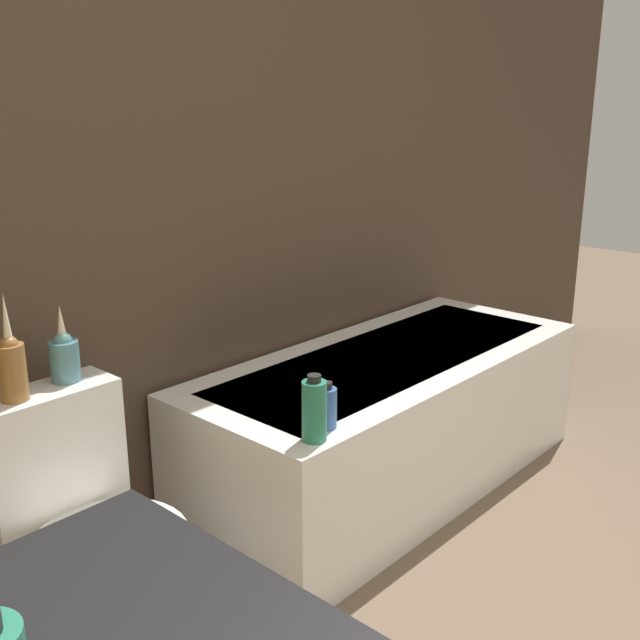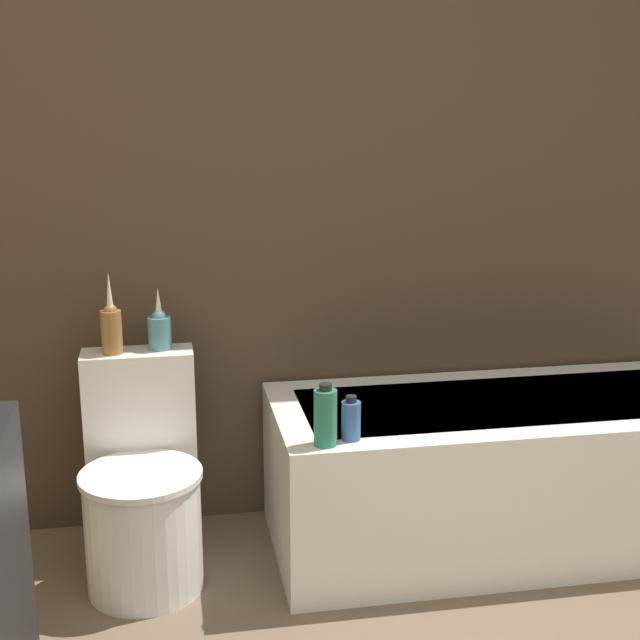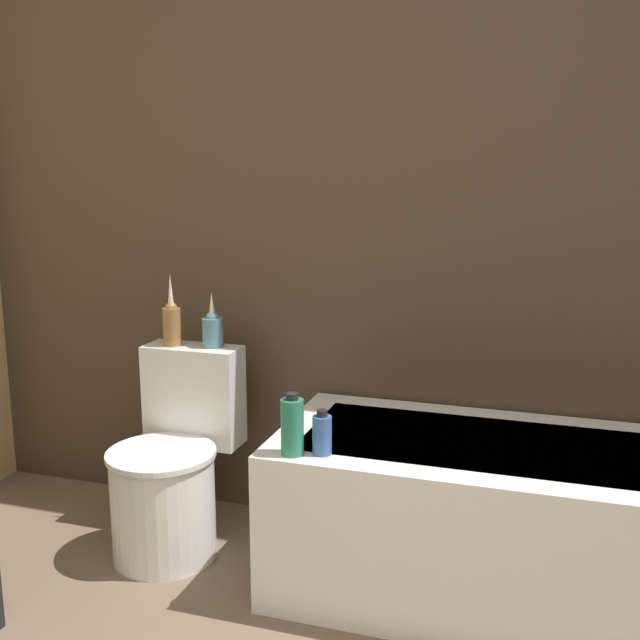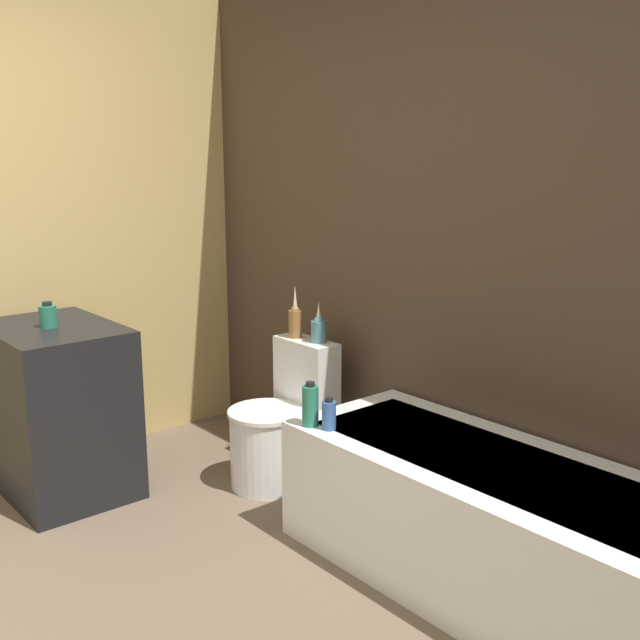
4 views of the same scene
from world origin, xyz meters
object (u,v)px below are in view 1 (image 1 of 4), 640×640
toilet (97,563)px  vase_silver (64,355)px  vase_gold (12,365)px  shampoo_bottle_short (327,407)px  bathtub (388,419)px  shampoo_bottle_tall (314,410)px

toilet → vase_silver: bearing=69.4°
toilet → vase_gold: size_ratio=2.62×
vase_gold → shampoo_bottle_short: vase_gold is taller
vase_gold → bathtub: bearing=-6.2°
toilet → vase_gold: vase_gold is taller
bathtub → shampoo_bottle_tall: 0.86m
toilet → shampoo_bottle_short: 0.75m
vase_gold → shampoo_bottle_tall: 0.80m
toilet → shampoo_bottle_tall: bearing=-24.0°
toilet → shampoo_bottle_short: bearing=-18.7°
bathtub → toilet: size_ratio=2.33×
toilet → shampoo_bottle_short: toilet is taller
toilet → vase_silver: vase_silver is taller
vase_silver → vase_gold: bearing=-169.9°
vase_silver → toilet: bearing=-110.6°
toilet → shampoo_bottle_short: (0.65, -0.22, 0.30)m
vase_gold → vase_silver: size_ratio=1.32×
bathtub → shampoo_bottle_short: (-0.64, -0.25, 0.33)m
bathtub → vase_gold: 1.49m
vase_silver → shampoo_bottle_short: vase_silver is taller
vase_gold → shampoo_bottle_short: size_ratio=1.96×
bathtub → vase_silver: size_ratio=8.04×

